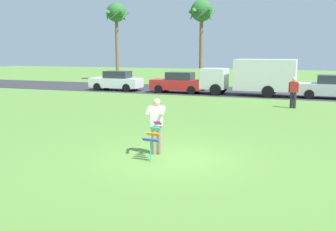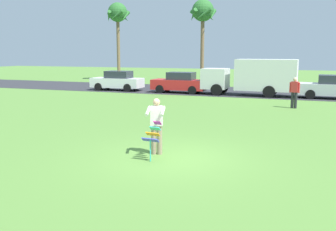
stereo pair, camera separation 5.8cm
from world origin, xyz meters
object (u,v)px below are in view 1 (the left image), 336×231
Objects in this scene: parked_car_red at (179,83)px; parked_car_silver at (331,87)px; person_kite_flyer at (157,124)px; kite_held at (153,135)px; palm_tree_right_near at (202,14)px; person_walker_near at (293,92)px; parked_truck_white_box at (253,76)px; parked_car_white at (116,81)px; palm_tree_left_near at (116,16)px.

parked_car_red and parked_car_silver have the same top height.
person_kite_flyer is 0.66m from kite_held.
person_kite_flyer is at bearing -109.05° from parked_car_silver.
palm_tree_right_near is 17.72m from person_walker_near.
parked_truck_white_box reaches higher than person_walker_near.
parked_car_white is 1.01× the size of parked_car_red.
parked_car_red is 16.13m from palm_tree_left_near.
kite_held is at bearing -60.48° from palm_tree_left_near.
palm_tree_left_near is (-21.53, 10.29, 6.31)m from parked_car_silver.
person_kite_flyer reaches higher than parked_car_red.
parked_truck_white_box is (5.66, 0.00, 0.64)m from parked_car_red.
person_walker_near is at bearing -61.62° from parked_truck_white_box.
kite_held is 18.33m from parked_car_red.
kite_held is 0.14× the size of palm_tree_right_near.
parked_truck_white_box is at bearing 118.38° from person_walker_near.
palm_tree_right_near reaches higher than parked_truck_white_box.
person_kite_flyer is 1.00× the size of person_walker_near.
kite_held is 0.16× the size of parked_truck_white_box.
parked_car_white is 13.18m from palm_tree_left_near.
parked_truck_white_box is at bearing -0.00° from parked_car_white.
person_kite_flyer is 0.20× the size of palm_tree_left_near.
kite_held is 0.26× the size of parked_car_white.
parked_car_red is at bearing -43.89° from palm_tree_left_near.
person_walker_near is at bearing -39.19° from palm_tree_left_near.
kite_held is 20.50m from parked_car_white.
person_kite_flyer is 19.92m from parked_car_white.
parked_car_white is 5.41m from parked_car_red.
parked_car_red is at bearing 147.70° from person_walker_near.
parked_truck_white_box is at bearing -32.18° from palm_tree_left_near.
person_walker_near is (3.49, 12.18, 0.19)m from kite_held.
palm_tree_right_near is (-5.53, 25.58, 5.80)m from person_kite_flyer.
palm_tree_left_near is at bearing 170.42° from palm_tree_right_near.
parked_car_white is 1.00× the size of parked_car_silver.
kite_held is 27.46m from palm_tree_right_near.
parked_car_red is at bearing 180.00° from parked_car_silver.
palm_tree_left_near is at bearing 119.86° from person_kite_flyer.
person_walker_near reaches higher than parked_car_silver.
parked_car_silver is at bearing -25.54° from palm_tree_left_near.
person_walker_near is (9.15, -14.01, -5.82)m from palm_tree_right_near.
parked_truck_white_box reaches higher than parked_car_red.
palm_tree_right_near is at bearing 143.04° from parked_car_silver.
palm_tree_right_near is at bearing 102.20° from kite_held.
person_kite_flyer reaches higher than parked_car_silver.
parked_truck_white_box is 5.22m from parked_car_silver.
palm_tree_left_near reaches higher than person_kite_flyer.
palm_tree_left_near is 4.91× the size of person_walker_near.
parked_car_white is at bearing 180.00° from parked_truck_white_box.
parked_car_white is at bearing 179.99° from parked_car_silver.
person_kite_flyer reaches higher than parked_car_white.
palm_tree_left_near is at bearing 140.81° from person_walker_near.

